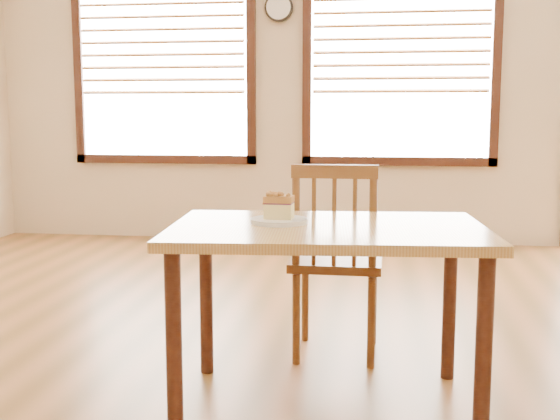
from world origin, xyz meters
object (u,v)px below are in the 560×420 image
Objects in this scene: cake_slice at (279,206)px; wall_clock at (279,7)px; plate at (279,221)px; cafe_table_main at (327,249)px; cafe_chair_main at (336,259)px.

wall_clock is at bearing 100.73° from cake_slice.
plate is (0.53, -3.71, -1.39)m from wall_clock.
cafe_chair_main reaches higher than cafe_table_main.
cafe_table_main is 5.60× the size of plate.
plate is at bearing -51.33° from cake_slice.
cake_slice is (-0.20, -0.57, 0.33)m from cafe_chair_main.
cafe_table_main is 0.26m from cake_slice.
wall_clock reaches higher than cafe_table_main.
cake_slice reaches higher than cafe_table_main.
cafe_chair_main is 0.66m from plate.
cafe_chair_main is at bearing 85.60° from cafe_table_main.
wall_clock is 2.06× the size of cake_slice.
cafe_chair_main is 7.68× the size of cake_slice.
wall_clock is 3.99m from plate.
cafe_table_main is at bearing -9.46° from plate.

